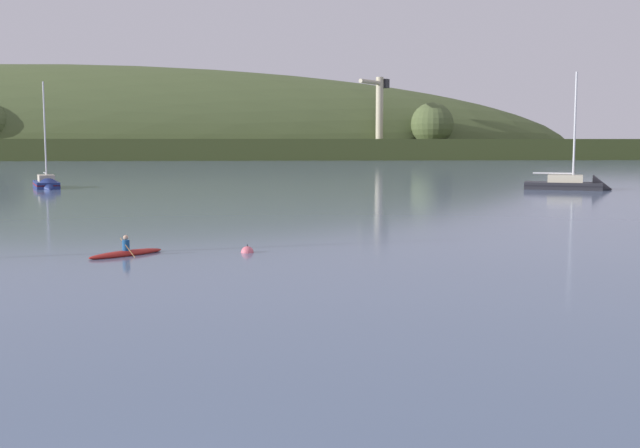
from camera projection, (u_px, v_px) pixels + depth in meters
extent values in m
cube|color=#35401E|center=(246.00, 149.00, 226.18)|extent=(416.48, 83.22, 5.79)
ellipsoid|color=#4C5B33|center=(51.00, 158.00, 237.50)|extent=(335.22, 87.07, 56.83)
sphere|color=#4C5B33|center=(432.00, 124.00, 221.79)|extent=(12.33, 12.33, 12.33)
cube|color=#4C4C51|center=(379.00, 156.00, 221.16)|extent=(6.61, 6.61, 2.00)
cylinder|color=#BCB293|center=(379.00, 115.00, 219.92)|extent=(2.13, 2.13, 21.27)
cylinder|color=#BCB293|center=(371.00, 82.00, 215.06)|extent=(8.97, 9.41, 1.17)
cube|color=#333338|center=(383.00, 84.00, 220.74)|extent=(3.47, 3.42, 2.55)
cube|color=navy|center=(46.00, 187.00, 84.41)|extent=(3.99, 7.38, 1.34)
cone|color=navy|center=(49.00, 189.00, 81.21)|extent=(2.61, 2.25, 2.25)
cube|color=maroon|center=(46.00, 184.00, 84.37)|extent=(4.02, 7.39, 0.14)
cube|color=#BCB299|center=(46.00, 178.00, 84.14)|extent=(2.32, 3.45, 0.71)
cylinder|color=silver|center=(45.00, 132.00, 82.97)|extent=(0.16, 0.16, 10.70)
cylinder|color=silver|center=(45.00, 173.00, 85.12)|extent=(1.03, 3.61, 0.13)
cube|color=#232328|center=(563.00, 188.00, 81.67)|extent=(8.40, 6.49, 1.31)
cone|color=#232328|center=(602.00, 189.00, 80.44)|extent=(3.16, 3.61, 3.05)
cube|color=black|center=(563.00, 185.00, 81.64)|extent=(8.42, 6.51, 0.15)
cube|color=#BCB299|center=(565.00, 179.00, 81.50)|extent=(4.13, 3.56, 0.77)
cylinder|color=silver|center=(575.00, 127.00, 80.68)|extent=(0.22, 0.22, 11.49)
cylinder|color=silver|center=(553.00, 173.00, 81.85)|extent=(3.71, 2.09, 0.18)
ellipsoid|color=maroon|center=(126.00, 254.00, 34.26)|extent=(3.39, 2.88, 0.30)
cylinder|color=navy|center=(126.00, 246.00, 34.23)|extent=(0.45, 0.45, 0.55)
sphere|color=tan|center=(126.00, 237.00, 34.19)|extent=(0.22, 0.22, 0.22)
cylinder|color=olive|center=(128.00, 249.00, 33.94)|extent=(0.80, 1.01, 0.89)
sphere|color=#E06675|center=(247.00, 253.00, 35.11)|extent=(0.58, 0.58, 0.58)
cylinder|color=black|center=(247.00, 245.00, 35.08)|extent=(0.04, 0.04, 0.08)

